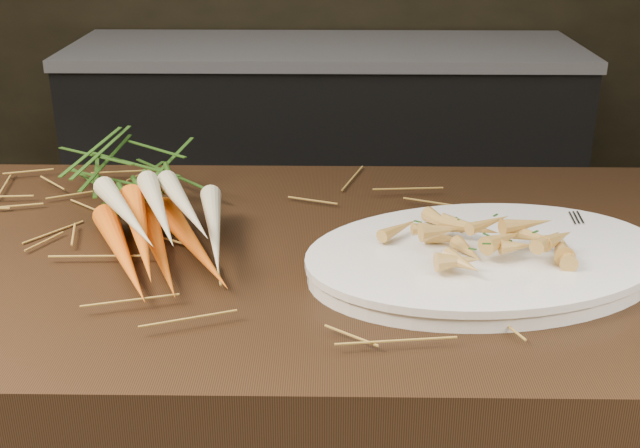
{
  "coord_description": "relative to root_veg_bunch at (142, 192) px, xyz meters",
  "views": [
    {
      "loc": [
        0.33,
        -0.7,
        1.36
      ],
      "look_at": [
        0.31,
        0.24,
        0.96
      ],
      "focal_mm": 45.0,
      "sensor_mm": 36.0,
      "label": 1
    }
  ],
  "objects": [
    {
      "name": "root_veg_bunch",
      "position": [
        0.0,
        0.0,
        0.0
      ],
      "size": [
        0.33,
        0.53,
        0.1
      ],
      "rotation": [
        0.0,
        0.0,
        0.35
      ],
      "color": "orange",
      "rests_on": "main_counter"
    },
    {
      "name": "back_counter",
      "position": [
        0.25,
        1.79,
        -0.53
      ],
      "size": [
        1.82,
        0.62,
        0.84
      ],
      "color": "black",
      "rests_on": "ground"
    },
    {
      "name": "serving_platter",
      "position": [
        0.48,
        -0.16,
        -0.03
      ],
      "size": [
        0.53,
        0.41,
        0.02
      ],
      "primitive_type": null,
      "rotation": [
        0.0,
        0.0,
        0.24
      ],
      "color": "white",
      "rests_on": "main_counter"
    },
    {
      "name": "straw_bedding",
      "position": [
        -0.05,
        -0.09,
        -0.04
      ],
      "size": [
        1.4,
        0.6,
        0.02
      ],
      "primitive_type": null,
      "color": "olive",
      "rests_on": "main_counter"
    },
    {
      "name": "roasted_veg_heap",
      "position": [
        0.48,
        -0.16,
        0.0
      ],
      "size": [
        0.26,
        0.22,
        0.05
      ],
      "primitive_type": null,
      "rotation": [
        0.0,
        0.0,
        0.24
      ],
      "color": "olive",
      "rests_on": "serving_platter"
    },
    {
      "name": "serving_fork",
      "position": [
        0.64,
        -0.14,
        -0.02
      ],
      "size": [
        0.03,
        0.18,
        0.0
      ],
      "primitive_type": "cube",
      "rotation": [
        0.0,
        0.0,
        -0.08
      ],
      "color": "silver",
      "rests_on": "serving_platter"
    }
  ]
}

